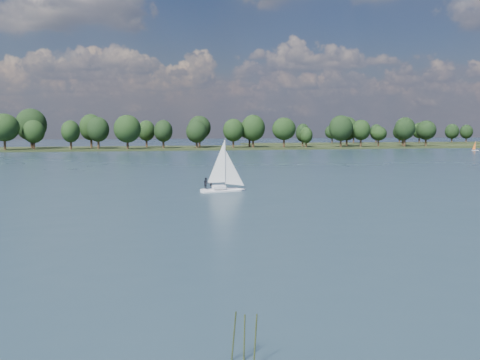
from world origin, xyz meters
name	(u,v)px	position (x,y,z in m)	size (l,w,h in m)	color
ground	(199,166)	(0.00, 100.00, 0.00)	(700.00, 700.00, 0.00)	#233342
far_shore	(162,149)	(0.00, 212.00, 0.00)	(660.00, 40.00, 1.50)	black
far_shore_back	(426,144)	(160.00, 260.00, 0.00)	(220.00, 30.00, 1.40)	black
sailboat	(221,176)	(-4.75, 47.94, 2.22)	(6.26, 2.90, 7.96)	silver
dinghy_orange	(475,148)	(123.96, 165.96, 1.00)	(2.71, 1.24, 4.21)	silver
treeline	(122,131)	(-16.76, 208.25, 8.13)	(563.19, 73.84, 18.30)	black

